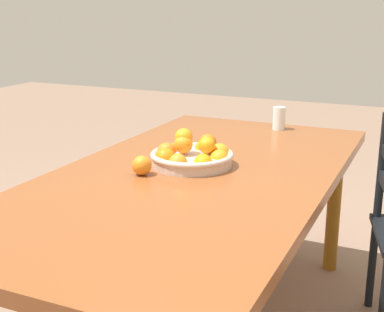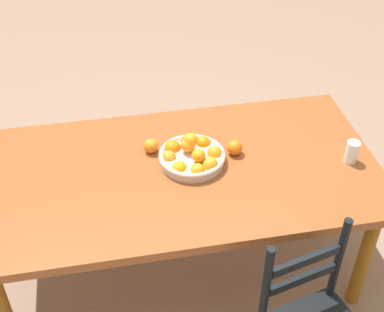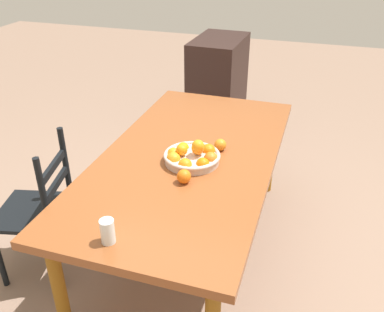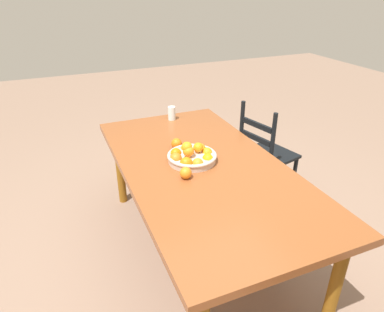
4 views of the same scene
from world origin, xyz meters
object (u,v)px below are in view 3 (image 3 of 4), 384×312
(dining_table, at_px, (189,164))
(orange_loose_1, at_px, (184,176))
(fruit_bowl, at_px, (192,156))
(drinking_glass, at_px, (108,231))
(cabinet, at_px, (218,85))
(chair_near_window, at_px, (40,212))
(orange_loose_0, at_px, (220,145))

(dining_table, relative_size, orange_loose_1, 25.49)
(fruit_bowl, relative_size, drinking_glass, 2.86)
(orange_loose_1, distance_m, drinking_glass, 0.58)
(cabinet, relative_size, orange_loose_1, 12.42)
(chair_near_window, height_order, cabinet, cabinet)
(chair_near_window, height_order, drinking_glass, chair_near_window)
(dining_table, height_order, orange_loose_1, orange_loose_1)
(chair_near_window, bearing_deg, dining_table, 104.89)
(dining_table, bearing_deg, fruit_bowl, -148.73)
(orange_loose_1, height_order, drinking_glass, drinking_glass)
(chair_near_window, distance_m, cabinet, 2.44)
(dining_table, xyz_separation_m, drinking_glass, (-0.86, 0.09, 0.13))
(orange_loose_0, height_order, drinking_glass, drinking_glass)
(cabinet, bearing_deg, drinking_glass, -173.40)
(dining_table, distance_m, chair_near_window, 0.96)
(cabinet, relative_size, orange_loose_0, 12.95)
(dining_table, xyz_separation_m, orange_loose_0, (0.11, -0.17, 0.11))
(orange_loose_0, height_order, orange_loose_1, orange_loose_1)
(orange_loose_1, bearing_deg, orange_loose_0, -12.87)
(drinking_glass, bearing_deg, chair_near_window, 59.81)
(chair_near_window, xyz_separation_m, orange_loose_0, (0.56, -0.98, 0.34))
(fruit_bowl, bearing_deg, cabinet, 10.27)
(fruit_bowl, bearing_deg, chair_near_window, 112.94)
(dining_table, bearing_deg, cabinet, 9.32)
(orange_loose_0, bearing_deg, drinking_glass, 165.12)
(cabinet, height_order, orange_loose_1, cabinet)
(drinking_glass, bearing_deg, cabinet, 4.60)
(orange_loose_1, bearing_deg, cabinet, 9.86)
(chair_near_window, xyz_separation_m, fruit_bowl, (0.37, -0.86, 0.34))
(dining_table, bearing_deg, chair_near_window, 118.52)
(chair_near_window, height_order, fruit_bowl, chair_near_window)
(fruit_bowl, relative_size, orange_loose_0, 4.47)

